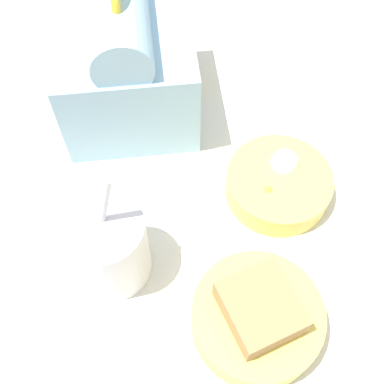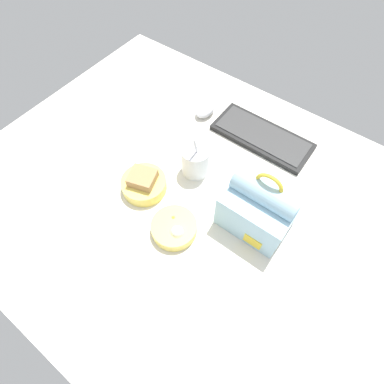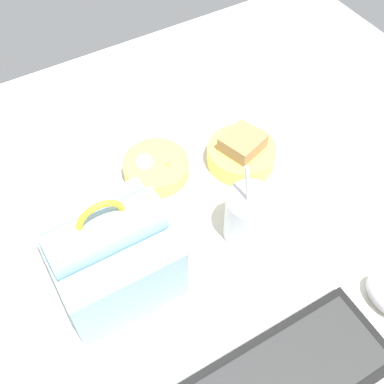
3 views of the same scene
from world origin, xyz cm
name	(u,v)px [view 1 (image 1 of 3)]	position (x,y,z in cm)	size (l,w,h in cm)	color
desk_surface	(184,229)	(0.00, 0.00, 1.00)	(140.00, 110.00, 2.00)	silver
lunch_bag	(127,63)	(20.12, 5.14, 10.02)	(18.60, 17.23, 21.71)	#9EC6DB
soup_cup	(108,246)	(-4.37, 8.52, 7.33)	(8.72, 8.72, 17.00)	silver
bento_bowl_sandwich	(257,317)	(-12.92, -6.34, 4.67)	(13.75, 13.75, 7.14)	#EFD65B
bento_bowl_snacks	(278,184)	(3.40, -12.13, 3.95)	(12.97, 12.97, 5.38)	#EFD65B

